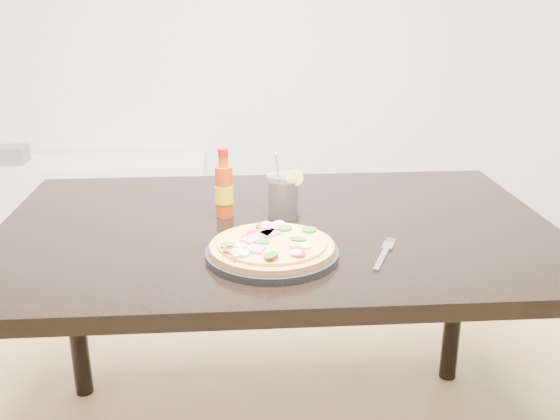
{
  "coord_description": "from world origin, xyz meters",
  "views": [
    {
      "loc": [
        0.06,
        -1.04,
        1.31
      ],
      "look_at": [
        0.16,
        0.32,
        0.83
      ],
      "focal_mm": 40.0,
      "sensor_mm": 36.0,
      "label": 1
    }
  ],
  "objects": [
    {
      "name": "pizza",
      "position": [
        0.14,
        0.23,
        0.78
      ],
      "size": [
        0.28,
        0.28,
        0.03
      ],
      "color": "tan",
      "rests_on": "plate"
    },
    {
      "name": "plate",
      "position": [
        0.14,
        0.23,
        0.76
      ],
      "size": [
        0.3,
        0.3,
        0.02
      ],
      "primitive_type": "cylinder",
      "color": "black",
      "rests_on": "dining_table"
    },
    {
      "name": "media_console",
      "position": [
        -0.8,
        2.07,
        0.25
      ],
      "size": [
        1.4,
        0.34,
        0.5
      ],
      "primitive_type": "cube",
      "color": "white",
      "rests_on": "ground"
    },
    {
      "name": "cola_cup",
      "position": [
        0.18,
        0.49,
        0.8
      ],
      "size": [
        0.09,
        0.09,
        0.18
      ],
      "rotation": [
        0.0,
        0.0,
        0.3
      ],
      "color": "black",
      "rests_on": "dining_table"
    },
    {
      "name": "fork",
      "position": [
        0.39,
        0.23,
        0.75
      ],
      "size": [
        0.09,
        0.18,
        0.0
      ],
      "rotation": [
        0.0,
        0.0,
        -0.42
      ],
      "color": "silver",
      "rests_on": "dining_table"
    },
    {
      "name": "dining_table",
      "position": [
        0.16,
        0.44,
        0.67
      ],
      "size": [
        1.4,
        0.9,
        0.75
      ],
      "color": "black",
      "rests_on": "ground"
    },
    {
      "name": "hot_sauce_bottle",
      "position": [
        0.03,
        0.51,
        0.82
      ],
      "size": [
        0.05,
        0.05,
        0.18
      ],
      "rotation": [
        0.0,
        0.0,
        -0.21
      ],
      "color": "#CF410C",
      "rests_on": "dining_table"
    },
    {
      "name": "cd_stack",
      "position": [
        -1.05,
        2.05,
        0.54
      ],
      "size": [
        0.14,
        0.12,
        0.08
      ],
      "color": "slate",
      "rests_on": "media_console"
    }
  ]
}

